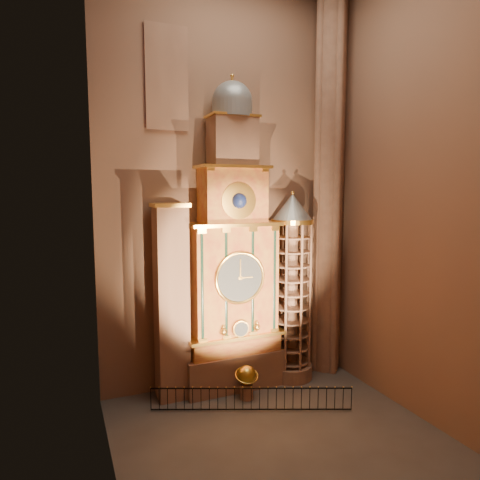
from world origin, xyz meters
name	(u,v)px	position (x,y,z in m)	size (l,w,h in m)	color
floor	(274,431)	(0.00, 0.00, 0.00)	(14.00, 14.00, 0.00)	#383330
wall_back	(226,187)	(0.00, 6.00, 11.00)	(22.00, 22.00, 0.00)	brown
wall_left	(104,185)	(-7.00, 0.00, 11.00)	(22.00, 22.00, 0.00)	brown
wall_right	(404,187)	(7.00, 0.00, 11.00)	(22.00, 22.00, 0.00)	brown
astronomical_clock	(233,268)	(0.00, 4.96, 6.68)	(5.60, 2.41, 16.70)	#8C634C
portrait_tower	(172,301)	(-3.40, 4.98, 5.15)	(1.80, 1.60, 10.20)	#8C634C
stair_turret	(291,288)	(3.50, 4.70, 5.27)	(2.50, 2.50, 10.80)	#8C634C
gothic_pier	(329,188)	(6.10, 5.00, 11.00)	(2.04, 2.04, 22.00)	#8C634C
stained_glass_window	(167,78)	(-3.20, 5.92, 16.50)	(2.20, 0.14, 5.20)	navy
celestial_globe	(247,379)	(0.08, 3.27, 1.07)	(1.30, 1.23, 1.78)	#8C634C
iron_railing	(251,399)	(-0.24, 1.99, 0.63)	(9.11, 3.87, 1.16)	black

